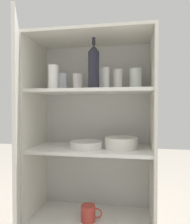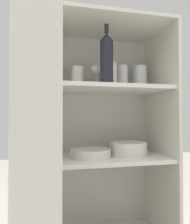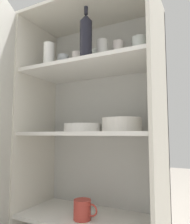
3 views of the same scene
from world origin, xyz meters
name	(u,v)px [view 1 (image 1 of 3)]	position (x,y,z in m)	size (l,w,h in m)	color
cupboard_back_panel	(96,144)	(0.00, 0.37, 0.71)	(0.79, 0.02, 1.41)	silver
cupboard_side_left	(35,147)	(-0.39, 0.18, 0.71)	(0.02, 0.39, 1.41)	silver
cupboard_side_right	(153,151)	(0.39, 0.18, 0.71)	(0.02, 0.39, 1.41)	silver
cupboard_top_panel	(91,37)	(0.00, 0.18, 1.42)	(0.79, 0.39, 0.02)	silver
shelf_board_lower	(91,218)	(0.00, 0.18, 0.25)	(0.75, 0.36, 0.02)	white
shelf_board_middle	(91,149)	(0.00, 0.18, 0.70)	(0.75, 0.36, 0.02)	white
shelf_board_upper	(91,92)	(0.00, 0.18, 1.08)	(0.75, 0.36, 0.02)	white
cupboard_door	(17,161)	(-0.31, -0.19, 0.71)	(0.19, 0.36, 1.41)	silver
tumbler_glass_0	(104,79)	(0.09, 0.16, 1.15)	(0.06, 0.06, 0.14)	white
tumbler_glass_1	(136,79)	(0.28, 0.22, 1.15)	(0.08, 0.08, 0.14)	white
tumbler_glass_2	(53,77)	(-0.22, 0.08, 1.16)	(0.06, 0.06, 0.15)	white
tumbler_glass_3	(62,82)	(-0.20, 0.20, 1.14)	(0.07, 0.07, 0.11)	white
tumbler_glass_4	(118,80)	(0.17, 0.21, 1.15)	(0.06, 0.06, 0.13)	silver
tumbler_glass_5	(78,82)	(-0.09, 0.19, 1.14)	(0.07, 0.07, 0.11)	silver
wine_glass_0	(96,77)	(0.02, 0.23, 1.18)	(0.07, 0.07, 0.13)	white
wine_bottle	(94,66)	(0.04, 0.07, 1.22)	(0.07, 0.07, 0.30)	black
plate_stack_white	(86,145)	(-0.03, 0.15, 0.74)	(0.21, 0.21, 0.04)	silver
mixing_bowl_large	(121,142)	(0.19, 0.18, 0.75)	(0.21, 0.21, 0.07)	silver
coffee_mug_primary	(88,213)	(-0.01, 0.12, 0.31)	(0.13, 0.09, 0.10)	#BC3D33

